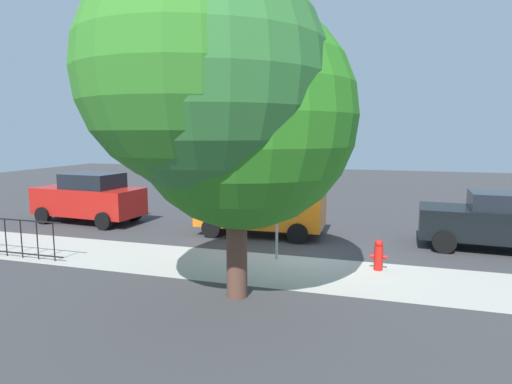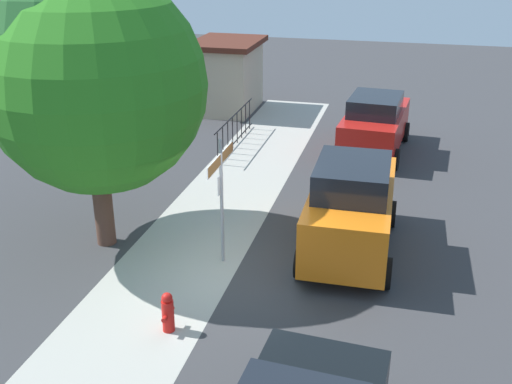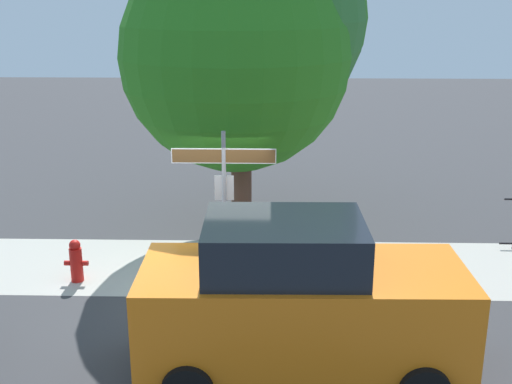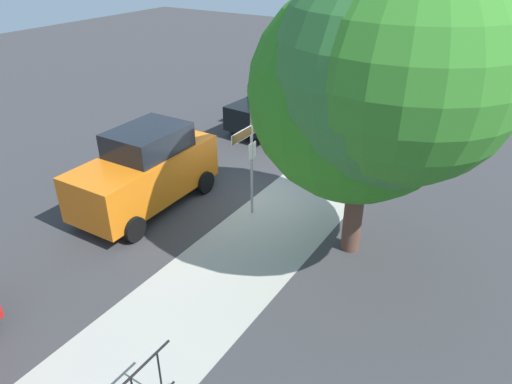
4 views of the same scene
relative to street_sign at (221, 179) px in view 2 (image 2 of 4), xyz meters
name	(u,v)px [view 2 (image 2 of 4)]	position (x,y,z in m)	size (l,w,h in m)	color
ground_plane	(235,274)	(-0.47, -0.40, -1.92)	(60.00, 60.00, 0.00)	#38383A
sidewalk_strip	(206,226)	(1.53, 0.90, -1.92)	(24.00, 2.60, 0.00)	#A7A49A
street_sign	(221,179)	(0.00, 0.00, 0.00)	(1.72, 0.07, 2.77)	#9EA0A5
shade_tree	(79,60)	(0.38, 3.18, 2.22)	(4.99, 5.36, 6.60)	brown
car_orange	(351,207)	(1.16, -2.60, -0.85)	(4.22, 2.00, 2.17)	orange
car_red	(375,123)	(8.00, -2.61, -0.97)	(4.29, 2.19, 1.90)	red
iron_fence	(235,129)	(7.51, 1.90, -1.36)	(4.31, 0.04, 1.07)	black
utility_shed	(227,75)	(11.66, 3.40, -0.52)	(3.33, 2.49, 2.74)	tan
fire_hydrant	(168,312)	(-2.65, 0.20, -1.54)	(0.42, 0.22, 0.78)	red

